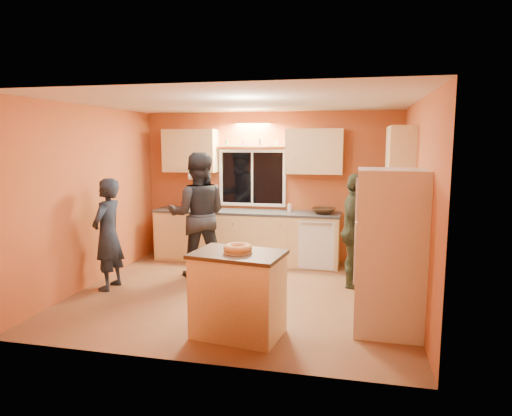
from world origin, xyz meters
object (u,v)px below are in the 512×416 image
(island, at_px, (238,293))
(refrigerator, at_px, (389,251))
(person_center, at_px, (198,215))
(person_right, at_px, (354,231))
(person_left, at_px, (108,234))

(island, bearing_deg, refrigerator, 25.61)
(refrigerator, height_order, island, refrigerator)
(island, relative_size, person_center, 0.54)
(refrigerator, height_order, person_right, refrigerator)
(person_left, relative_size, person_center, 0.82)
(island, relative_size, person_left, 0.65)
(island, bearing_deg, person_center, 128.58)
(person_right, bearing_deg, island, 154.55)
(island, distance_m, person_center, 2.40)
(island, height_order, person_right, person_right)
(person_left, bearing_deg, person_center, 131.45)
(refrigerator, height_order, person_left, refrigerator)
(person_center, relative_size, person_right, 1.17)
(refrigerator, distance_m, person_left, 3.85)
(island, bearing_deg, person_right, 67.42)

